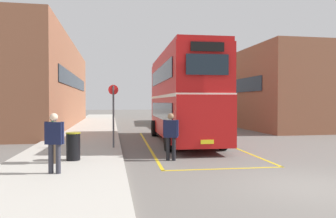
{
  "coord_description": "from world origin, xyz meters",
  "views": [
    {
      "loc": [
        -4.91,
        -7.42,
        2.17
      ],
      "look_at": [
        -1.22,
        13.47,
        1.7
      ],
      "focal_mm": 34.26,
      "sensor_mm": 36.0,
      "label": 1
    }
  ],
  "objects_px": {
    "single_deck_bus": "(181,107)",
    "pedestrian_waiting_far": "(54,139)",
    "pedestrian_boarding": "(171,133)",
    "double_decker_bus": "(182,96)",
    "litter_bin": "(73,146)",
    "pedestrian_waiting_near": "(54,135)",
    "bus_stop_sign": "(113,110)"
  },
  "relations": [
    {
      "from": "pedestrian_boarding",
      "to": "pedestrian_waiting_near",
      "type": "xyz_separation_m",
      "value": [
        -4.06,
        -0.52,
        0.04
      ]
    },
    {
      "from": "pedestrian_waiting_far",
      "to": "litter_bin",
      "type": "relative_size",
      "value": 1.77
    },
    {
      "from": "pedestrian_boarding",
      "to": "litter_bin",
      "type": "relative_size",
      "value": 1.81
    },
    {
      "from": "single_deck_bus",
      "to": "pedestrian_boarding",
      "type": "xyz_separation_m",
      "value": [
        -4.8,
        -20.31,
        -0.62
      ]
    },
    {
      "from": "pedestrian_waiting_near",
      "to": "bus_stop_sign",
      "type": "distance_m",
      "value": 3.93
    },
    {
      "from": "single_deck_bus",
      "to": "pedestrian_boarding",
      "type": "distance_m",
      "value": 20.88
    },
    {
      "from": "litter_bin",
      "to": "double_decker_bus",
      "type": "bearing_deg",
      "value": 46.59
    },
    {
      "from": "pedestrian_boarding",
      "to": "bus_stop_sign",
      "type": "relative_size",
      "value": 0.63
    },
    {
      "from": "double_decker_bus",
      "to": "pedestrian_boarding",
      "type": "relative_size",
      "value": 5.85
    },
    {
      "from": "pedestrian_waiting_far",
      "to": "pedestrian_boarding",
      "type": "bearing_deg",
      "value": 29.89
    },
    {
      "from": "pedestrian_waiting_far",
      "to": "litter_bin",
      "type": "bearing_deg",
      "value": 82.26
    },
    {
      "from": "pedestrian_waiting_far",
      "to": "bus_stop_sign",
      "type": "relative_size",
      "value": 0.61
    },
    {
      "from": "pedestrian_waiting_far",
      "to": "pedestrian_waiting_near",
      "type": "bearing_deg",
      "value": 100.45
    },
    {
      "from": "pedestrian_waiting_near",
      "to": "bus_stop_sign",
      "type": "height_order",
      "value": "bus_stop_sign"
    },
    {
      "from": "pedestrian_boarding",
      "to": "pedestrian_waiting_far",
      "type": "height_order",
      "value": "pedestrian_waiting_far"
    },
    {
      "from": "double_decker_bus",
      "to": "litter_bin",
      "type": "distance_m",
      "value": 7.65
    },
    {
      "from": "double_decker_bus",
      "to": "bus_stop_sign",
      "type": "distance_m",
      "value": 4.51
    },
    {
      "from": "pedestrian_waiting_near",
      "to": "litter_bin",
      "type": "bearing_deg",
      "value": 35.49
    },
    {
      "from": "pedestrian_waiting_far",
      "to": "litter_bin",
      "type": "height_order",
      "value": "pedestrian_waiting_far"
    },
    {
      "from": "single_deck_bus",
      "to": "pedestrian_waiting_near",
      "type": "distance_m",
      "value": 22.64
    },
    {
      "from": "double_decker_bus",
      "to": "pedestrian_waiting_far",
      "type": "xyz_separation_m",
      "value": [
        -5.38,
        -7.44,
        -1.38
      ]
    },
    {
      "from": "pedestrian_waiting_near",
      "to": "litter_bin",
      "type": "distance_m",
      "value": 0.84
    },
    {
      "from": "double_decker_bus",
      "to": "bus_stop_sign",
      "type": "xyz_separation_m",
      "value": [
        -3.7,
        -2.49,
        -0.7
      ]
    },
    {
      "from": "pedestrian_waiting_near",
      "to": "bus_stop_sign",
      "type": "xyz_separation_m",
      "value": [
        1.98,
        3.31,
        0.75
      ]
    },
    {
      "from": "bus_stop_sign",
      "to": "litter_bin",
      "type": "bearing_deg",
      "value": -115.78
    },
    {
      "from": "double_decker_bus",
      "to": "pedestrian_waiting_near",
      "type": "distance_m",
      "value": 8.25
    },
    {
      "from": "single_deck_bus",
      "to": "pedestrian_waiting_far",
      "type": "xyz_separation_m",
      "value": [
        -8.56,
        -22.46,
        -0.51
      ]
    },
    {
      "from": "single_deck_bus",
      "to": "bus_stop_sign",
      "type": "relative_size",
      "value": 3.29
    },
    {
      "from": "single_deck_bus",
      "to": "pedestrian_waiting_near",
      "type": "bearing_deg",
      "value": -113.05
    },
    {
      "from": "pedestrian_boarding",
      "to": "pedestrian_waiting_far",
      "type": "bearing_deg",
      "value": -150.11
    },
    {
      "from": "pedestrian_boarding",
      "to": "litter_bin",
      "type": "xyz_separation_m",
      "value": [
        -3.47,
        -0.1,
        -0.4
      ]
    },
    {
      "from": "single_deck_bus",
      "to": "pedestrian_waiting_far",
      "type": "distance_m",
      "value": 24.04
    }
  ]
}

